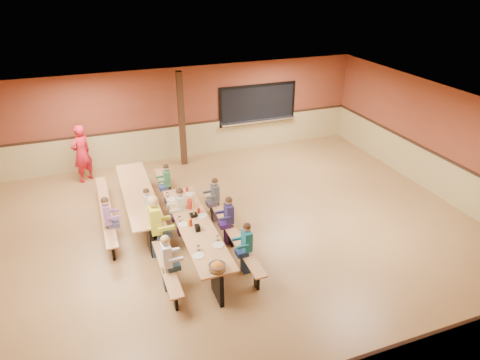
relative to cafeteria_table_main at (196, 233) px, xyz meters
name	(u,v)px	position (x,y,z in m)	size (l,w,h in m)	color
ground	(236,233)	(1.09, 0.44, -0.53)	(12.00, 12.00, 0.00)	olive
room_envelope	(235,208)	(1.09, 0.44, 0.16)	(12.04, 10.04, 3.02)	brown
kitchen_pass_through	(258,106)	(3.69, 5.41, 0.96)	(2.78, 0.28, 1.38)	black
structural_post	(182,120)	(0.89, 4.84, 0.97)	(0.18, 0.18, 3.00)	black
cafeteria_table_main	(196,233)	(0.00, 0.00, 0.00)	(1.91, 3.70, 0.74)	#B97D49
cafeteria_table_second	(139,199)	(-0.95, 1.98, 0.00)	(1.91, 3.70, 0.74)	#B97D49
seated_child_white_left	(167,263)	(-0.82, -0.93, 0.09)	(0.38, 0.31, 1.22)	white
seated_adult_yellow	(156,226)	(-0.82, 0.27, 0.20)	(0.49, 0.40, 1.45)	gold
seated_child_grey_left	(148,209)	(-0.82, 1.35, 0.03)	(0.32, 0.26, 1.10)	#BABABA
seated_child_teal_right	(247,248)	(0.83, -0.99, 0.06)	(0.35, 0.29, 1.17)	#196E83
seated_child_navy_right	(229,220)	(0.83, 0.15, 0.06)	(0.36, 0.29, 1.18)	navy
seated_child_char_right	(215,200)	(0.83, 1.20, 0.05)	(0.34, 0.28, 1.16)	#44474C
seated_child_purple_sec	(108,221)	(-1.78, 1.06, 0.08)	(0.37, 0.30, 1.20)	#895388
seated_child_green_sec	(167,184)	(-0.13, 2.45, 0.05)	(0.34, 0.28, 1.15)	#3A7A4B
seated_child_tan_sec	(181,212)	(-0.13, 0.86, 0.09)	(0.38, 0.31, 1.22)	#BAB897
standing_woman	(82,153)	(-2.18, 4.68, 0.35)	(0.64, 0.42, 1.76)	red
punch_pitcher	(191,204)	(0.09, 0.75, 0.32)	(0.16, 0.16, 0.22)	#AF2317
chip_bowl	(217,267)	(-0.02, -1.63, 0.29)	(0.32, 0.32, 0.15)	orange
napkin_dispenser	(198,228)	(-0.01, -0.23, 0.28)	(0.10, 0.14, 0.13)	black
condiment_mustard	(188,223)	(-0.15, -0.01, 0.30)	(0.06, 0.06, 0.17)	yellow
condiment_ketchup	(191,223)	(-0.10, -0.01, 0.30)	(0.06, 0.06, 0.17)	#B2140F
table_paddle	(193,211)	(0.06, 0.37, 0.35)	(0.16, 0.16, 0.56)	black
place_settings	(195,223)	(0.00, 0.00, 0.27)	(0.65, 3.30, 0.11)	beige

